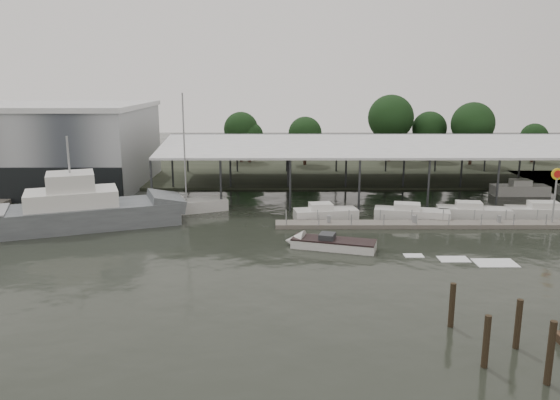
{
  "coord_description": "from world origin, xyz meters",
  "views": [
    {
      "loc": [
        1.28,
        -39.45,
        13.68
      ],
      "look_at": [
        1.42,
        10.28,
        2.5
      ],
      "focal_mm": 35.0,
      "sensor_mm": 36.0,
      "label": 1
    }
  ],
  "objects_px": {
    "shell_fuel_sign": "(556,185)",
    "white_sailboat": "(181,206)",
    "speedboat_underway": "(326,243)",
    "grey_trawler": "(86,210)"
  },
  "relations": [
    {
      "from": "shell_fuel_sign",
      "to": "white_sailboat",
      "type": "relative_size",
      "value": 0.45
    },
    {
      "from": "white_sailboat",
      "to": "speedboat_underway",
      "type": "bearing_deg",
      "value": -64.03
    },
    {
      "from": "shell_fuel_sign",
      "to": "speedboat_underway",
      "type": "relative_size",
      "value": 0.31
    },
    {
      "from": "grey_trawler",
      "to": "white_sailboat",
      "type": "relative_size",
      "value": 1.48
    },
    {
      "from": "grey_trawler",
      "to": "speedboat_underway",
      "type": "distance_m",
      "value": 22.92
    },
    {
      "from": "shell_fuel_sign",
      "to": "white_sailboat",
      "type": "bearing_deg",
      "value": 171.15
    },
    {
      "from": "grey_trawler",
      "to": "shell_fuel_sign",
      "type": "bearing_deg",
      "value": -20.48
    },
    {
      "from": "grey_trawler",
      "to": "speedboat_underway",
      "type": "height_order",
      "value": "grey_trawler"
    },
    {
      "from": "grey_trawler",
      "to": "white_sailboat",
      "type": "xyz_separation_m",
      "value": [
        7.83,
        5.53,
        -0.93
      ]
    },
    {
      "from": "shell_fuel_sign",
      "to": "white_sailboat",
      "type": "height_order",
      "value": "white_sailboat"
    }
  ]
}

